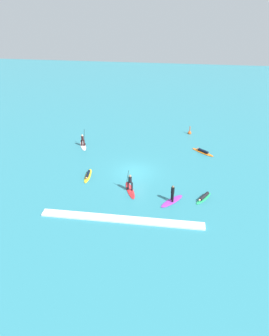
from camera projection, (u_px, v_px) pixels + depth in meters
The scene contains 9 objects.
ground_plane at pixel (134, 172), 35.17m from camera, with size 120.00×120.00×0.00m, color teal.
surfer_on_red_board at pixel (130, 186), 31.65m from camera, with size 1.75×3.28×2.34m.
surfer_on_white_board at pixel (83, 143), 40.72m from camera, with size 1.76×2.96×2.31m.
surfer_on_green_board at pixel (204, 197), 30.57m from camera, with size 1.90×2.49×0.44m.
surfer_on_purple_board at pixel (172, 198), 30.05m from camera, with size 2.50×2.77×1.83m.
surfer_on_yellow_board at pixel (88, 175), 34.26m from camera, with size 0.81×3.02×0.39m.
surfer_on_orange_board at pixel (203, 152), 39.25m from camera, with size 2.90×2.55×0.41m.
marker_buoy at pixel (190, 133), 44.33m from camera, with size 0.51×0.51×1.25m.
wave_crest at pixel (122, 219), 27.79m from camera, with size 14.70×0.90×0.18m, color white.
Camera 1 is at (4.06, -29.97, 17.95)m, focal length 33.24 mm.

